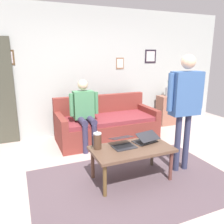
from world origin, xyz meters
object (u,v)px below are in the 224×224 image
Objects in this scene: coffee_table at (132,151)px; laptop_left at (146,140)px; flower_vase at (167,91)px; french_press at (97,141)px; person_standing at (185,99)px; side_shelf at (166,110)px; laptop_center at (123,143)px; couch at (106,125)px; person_seated at (85,110)px.

laptop_left is (-0.28, -0.10, 0.09)m from coffee_table.
french_press is at bearing 36.67° from flower_vase.
person_standing reaches higher than coffee_table.
side_shelf is at bearing -18.32° from flower_vase.
laptop_center is 0.45× the size of side_shelf.
couch is 1.63m from french_press.
person_standing is at bearing 127.49° from person_seated.
side_shelf is at bearing -164.95° from person_seated.
laptop_left is 0.37m from laptop_center.
coffee_table is 2.96× the size of laptop_left.
laptop_center is (0.34, 1.51, 0.22)m from couch.
french_press is 0.15× the size of person_standing.
french_press is (0.45, -0.16, 0.17)m from coffee_table.
coffee_table is at bearing 136.35° from laptop_center.
flower_vase is (-2.01, -1.99, 0.44)m from coffee_table.
person_standing is 1.35× the size of person_seated.
coffee_table is (0.25, 1.60, 0.12)m from couch.
side_shelf is 0.42× the size of person_standing.
couch is 1.79× the size of coffee_table.
side_shelf is at bearing -167.68° from couch.
person_seated reaches higher than flower_vase.
person_seated is (2.28, 0.61, -0.13)m from flower_vase.
person_standing is at bearing 171.73° from laptop_center.
person_seated is at bearing -52.51° from person_standing.
side_shelf is (-1.73, -1.89, -0.15)m from laptop_left.
french_press is 3.07m from side_shelf.
person_seated is (0.27, -1.37, 0.30)m from coffee_table.
laptop_left is at bearing -15.12° from person_standing.
couch is 1.16× the size of person_standing.
side_shelf is 1.76× the size of flower_vase.
laptop_center is at bearing 42.09° from side_shelf.
person_standing is at bearing 59.71° from side_shelf.
person_seated reaches higher than french_press.
couch is 1.56× the size of person_seated.
laptop_left is at bearing -177.99° from laptop_center.
person_standing reaches higher than laptop_center.
flower_vase is 2.37m from person_standing.
person_standing is (-0.58, 1.65, 0.80)m from couch.
french_press is at bearing 64.42° from couch.
coffee_table is 3.43× the size of laptop_center.
couch is 2.75× the size of side_shelf.
laptop_left is 2.56m from side_shelf.
french_press reaches higher than coffee_table.
french_press is 3.08m from flower_vase.
laptop_left is at bearing 113.28° from person_seated.
laptop_center is (0.09, -0.09, 0.10)m from coffee_table.
couch is 0.70m from person_seated.
coffee_table is 4.38× the size of french_press.
flower_vase is (-1.77, -0.39, 0.56)m from couch.
side_shelf is at bearing -137.91° from laptop_center.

